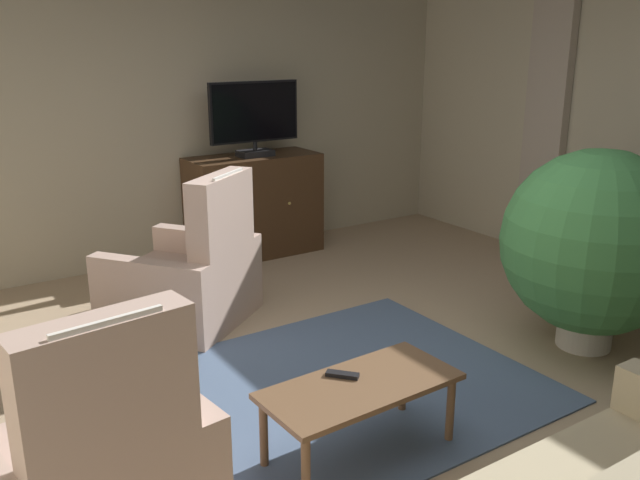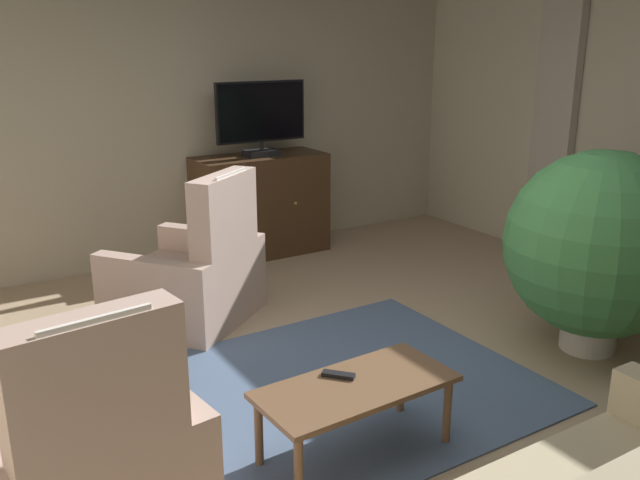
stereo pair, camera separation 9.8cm
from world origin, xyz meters
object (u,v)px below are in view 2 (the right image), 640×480
Objects in this scene: tv_cabinet at (261,207)px; coffee_table at (356,392)px; potted_plant_leafy_by_curtain at (599,245)px; television at (261,117)px; tv_remote at (338,375)px; armchair_in_far_corner at (82,473)px; armchair_facing_sofa at (192,277)px; cat at (94,347)px.

tv_cabinet is 3.50m from coffee_table.
potted_plant_leafy_by_curtain is at bearing -73.59° from tv_cabinet.
television is 3.49m from tv_remote.
armchair_in_far_corner is 2.40m from armchair_facing_sofa.
television is 1.52× the size of cat.
tv_remote is at bearing -178.39° from potted_plant_leafy_by_curtain.
armchair_in_far_corner is 1.78m from cat.
armchair_in_far_corner is 0.89× the size of armchair_facing_sofa.
armchair_facing_sofa is (-1.21, -1.21, -0.13)m from tv_cabinet.
potted_plant_leafy_by_curtain is (3.42, 0.10, 0.40)m from armchair_in_far_corner.
armchair_facing_sofa is 2.19× the size of cat.
tv_cabinet reaches higher than coffee_table.
tv_cabinet is 1.09× the size of armchair_in_far_corner.
tv_remote is at bearing -110.45° from tv_cabinet.
armchair_in_far_corner is at bearing -127.57° from tv_cabinet.
potted_plant_leafy_by_curtain is at bearing 1.71° from armchair_in_far_corner.
coffee_table is (-1.16, -3.25, -1.01)m from television.
potted_plant_leafy_by_curtain is (2.08, 0.17, 0.40)m from coffee_table.
television is 0.78× the size of armchair_in_far_corner.
television reaches higher than coffee_table.
armchair_facing_sofa reaches higher than tv_cabinet.
cat is at bearing -14.38° from tv_remote.
armchair_in_far_corner reaches higher than tv_cabinet.
coffee_table is at bearing -63.53° from cat.
coffee_table is 0.89× the size of armchair_in_far_corner.
armchair_facing_sofa is (-0.01, 1.99, -0.07)m from tv_remote.
cat is at bearing -143.09° from tv_cabinet.
tv_cabinet is 2.57m from cat.
tv_remote is 0.15× the size of armchair_in_far_corner.
armchair_facing_sofa is at bearing 137.88° from potted_plant_leafy_by_curtain.
tv_remote is at bearing -110.77° from television.
tv_remote is 2.14m from potted_plant_leafy_by_curtain.
potted_plant_leafy_by_curtain reaches higher than armchair_facing_sofa.
potted_plant_leafy_by_curtain reaches higher than coffee_table.
potted_plant_leafy_by_curtain is 3.43m from cat.
cat is at bearing 116.47° from coffee_table.
potted_plant_leafy_by_curtain is 2.33× the size of cat.
coffee_table reaches higher than cat.
television is at bearing 43.81° from armchair_facing_sofa.
tv_cabinet is 1.23× the size of coffee_table.
coffee_table is at bearing -2.81° from armchair_in_far_corner.
armchair_in_far_corner reaches higher than coffee_table.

